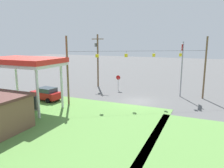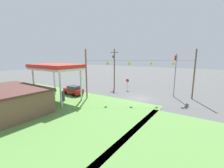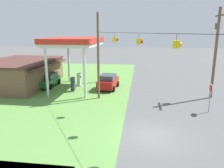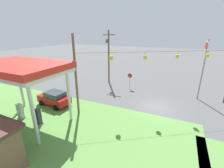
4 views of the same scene
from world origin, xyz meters
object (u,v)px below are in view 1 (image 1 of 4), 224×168
object	(u,v)px
fuel_pump_near	(36,103)
gas_station_canopy	(24,63)
stop_sign_overhead	(182,58)
stop_sign_roadside	(118,79)
utility_pole_main	(98,58)
fuel_pump_far	(19,101)
car_at_pumps_front	(46,94)

from	to	relation	value
fuel_pump_near	gas_station_canopy	bearing A→B (deg)	0.07
stop_sign_overhead	gas_station_canopy	bearing A→B (deg)	39.97
stop_sign_roadside	utility_pole_main	distance (m)	5.74
fuel_pump_far	stop_sign_roadside	xyz separation A→B (m)	(-7.46, -13.57, 1.02)
gas_station_canopy	fuel_pump_near	bearing A→B (deg)	-179.93
stop_sign_roadside	car_at_pumps_front	bearing A→B (deg)	-123.96
fuel_pump_far	stop_sign_roadside	size ratio (longest dim) A/B	0.67
gas_station_canopy	fuel_pump_near	distance (m)	4.88
car_at_pumps_front	stop_sign_roadside	bearing A→B (deg)	-118.85
gas_station_canopy	stop_sign_overhead	xyz separation A→B (m)	(-15.93, -13.35, 0.06)
fuel_pump_near	car_at_pumps_front	xyz separation A→B (m)	(1.68, -3.84, 0.14)
fuel_pump_near	utility_pole_main	size ratio (longest dim) A/B	0.18
stop_sign_roadside	utility_pole_main	bearing A→B (deg)	161.90
gas_station_canopy	fuel_pump_near	size ratio (longest dim) A/B	5.16
fuel_pump_near	car_at_pumps_front	size ratio (longest dim) A/B	0.39
stop_sign_roadside	stop_sign_overhead	xyz separation A→B (m)	(-9.76, 0.22, 3.74)
car_at_pumps_front	utility_pole_main	xyz separation A→B (m)	(-2.07, -11.19, 4.15)
stop_sign_overhead	utility_pole_main	xyz separation A→B (m)	(14.25, -1.68, -0.48)
fuel_pump_far	utility_pole_main	world-z (taller)	utility_pole_main
gas_station_canopy	car_at_pumps_front	xyz separation A→B (m)	(0.38, -3.84, -4.57)
fuel_pump_near	car_at_pumps_front	world-z (taller)	car_at_pumps_front
gas_station_canopy	car_at_pumps_front	bearing A→B (deg)	-84.30
fuel_pump_near	utility_pole_main	xyz separation A→B (m)	(-0.39, -15.03, 4.29)
fuel_pump_far	utility_pole_main	size ratio (longest dim) A/B	0.18
gas_station_canopy	fuel_pump_far	distance (m)	4.88
gas_station_canopy	stop_sign_overhead	size ratio (longest dim) A/B	1.10
fuel_pump_near	stop_sign_overhead	xyz separation A→B (m)	(-14.63, -13.35, 4.77)
fuel_pump_near	stop_sign_roadside	size ratio (longest dim) A/B	0.67
fuel_pump_near	stop_sign_overhead	world-z (taller)	stop_sign_overhead
fuel_pump_far	stop_sign_roadside	bearing A→B (deg)	-118.82
car_at_pumps_front	utility_pole_main	world-z (taller)	utility_pole_main
fuel_pump_far	stop_sign_roadside	world-z (taller)	stop_sign_roadside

